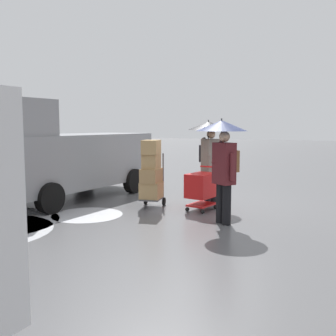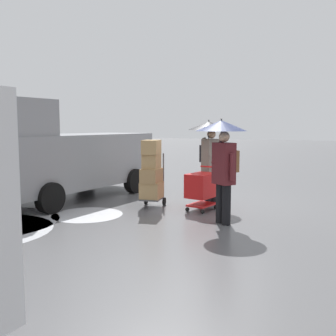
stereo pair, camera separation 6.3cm
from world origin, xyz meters
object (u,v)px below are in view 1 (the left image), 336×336
at_px(pedestrian_pink_side, 223,147).
at_px(pedestrian_black_side, 209,143).
at_px(hand_dolly_boxes, 151,173).
at_px(cargo_van_parked_right, 62,156).
at_px(shopping_cart_vendor, 202,187).

relative_size(pedestrian_pink_side, pedestrian_black_side, 1.00).
xyz_separation_m(hand_dolly_boxes, pedestrian_pink_side, (-2.09, 0.61, 0.71)).
relative_size(cargo_van_parked_right, shopping_cart_vendor, 5.29).
distance_m(cargo_van_parked_right, shopping_cart_vendor, 3.91).
height_order(cargo_van_parked_right, hand_dolly_boxes, cargo_van_parked_right).
distance_m(shopping_cart_vendor, hand_dolly_boxes, 1.29).
xyz_separation_m(hand_dolly_boxes, pedestrian_black_side, (-1.04, -1.12, 0.71)).
xyz_separation_m(cargo_van_parked_right, hand_dolly_boxes, (-2.59, -0.36, -0.32)).
bearing_deg(cargo_van_parked_right, shopping_cart_vendor, -170.34).
height_order(shopping_cart_vendor, pedestrian_black_side, pedestrian_black_side).
bearing_deg(shopping_cart_vendor, pedestrian_black_side, -77.61).
height_order(cargo_van_parked_right, shopping_cart_vendor, cargo_van_parked_right).
relative_size(hand_dolly_boxes, pedestrian_black_side, 0.77).
xyz_separation_m(shopping_cart_vendor, pedestrian_black_side, (0.18, -0.83, 1.00)).
height_order(shopping_cart_vendor, pedestrian_pink_side, pedestrian_pink_side).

